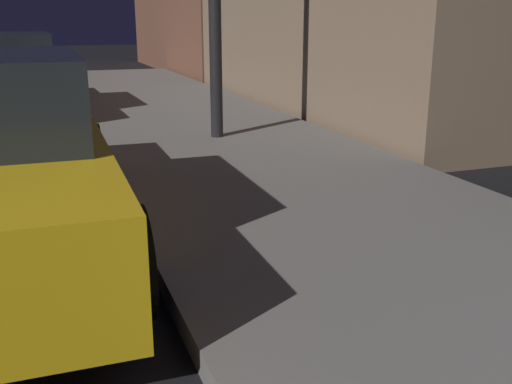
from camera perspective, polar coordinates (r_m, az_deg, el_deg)
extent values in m
cylinder|color=black|center=(6.10, -15.73, 3.24)|extent=(0.23, 0.66, 0.66)
cylinder|color=black|center=(3.41, -12.23, -6.80)|extent=(0.23, 0.66, 0.66)
cube|color=black|center=(11.19, -23.22, 9.53)|extent=(1.93, 4.63, 0.64)
cylinder|color=black|center=(12.64, -18.85, 9.51)|extent=(0.24, 0.67, 0.66)
cylinder|color=black|center=(9.82, -17.80, 7.87)|extent=(0.24, 0.67, 0.66)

